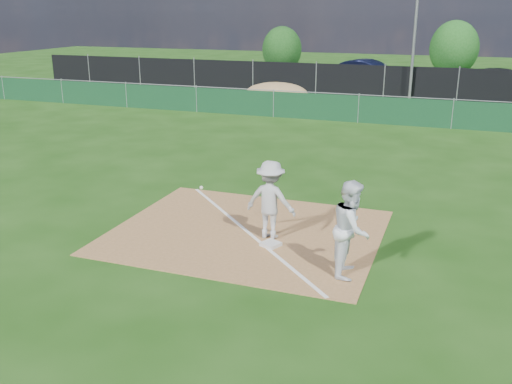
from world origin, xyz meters
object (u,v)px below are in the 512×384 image
tree_mid (454,48)px  tree_left (282,50)px  play_at_first (271,200)px  runner (352,228)px  car_right (505,81)px  first_base (271,244)px  car_left (327,73)px  light_pole (415,26)px  car_mid (369,73)px

tree_mid → tree_left: bearing=-172.4°
play_at_first → tree_mid: 33.56m
runner → tree_mid: size_ratio=0.46×
car_right → tree_left: size_ratio=1.40×
first_base → car_right: bearing=77.8°
car_right → tree_mid: tree_mid is taller
car_left → runner: bearing=-158.4°
play_at_first → tree_mid: bearing=85.3°
tree_mid → car_left: bearing=-142.5°
play_at_first → car_left: 27.85m
light_pole → runner: (1.14, -23.02, -3.06)m
light_pole → tree_mid: (1.84, 11.58, -1.89)m
runner → car_mid: 28.34m
runner → tree_mid: tree_mid is taller
car_left → car_mid: 2.98m
tree_mid → runner: bearing=-91.2°
car_mid → tree_left: 9.05m
first_base → play_at_first: play_at_first is taller
light_pole → car_mid: 6.70m
tree_mid → play_at_first: bearing=-94.7°
play_at_first → car_mid: bearing=94.8°
light_pole → first_base: 22.66m
first_base → play_at_first: bearing=109.8°
light_pole → car_right: (5.10, 4.53, -3.26)m
tree_left → light_pole: bearing=-42.9°
first_base → runner: bearing=-21.0°
runner → car_mid: runner is taller
play_at_first → tree_left: (-9.80, 31.76, 0.94)m
first_base → car_mid: car_mid is taller
play_at_first → first_base: bearing=-70.2°
first_base → runner: (1.86, -0.71, 0.89)m
play_at_first → car_right: size_ratio=0.44×
first_base → tree_mid: bearing=85.7°
runner → first_base: bearing=65.6°
car_mid → car_right: (8.25, -0.46, -0.11)m
play_at_first → car_mid: (-2.27, 26.84, -0.05)m
runner → car_left: (-7.22, 28.53, -0.25)m
runner → car_mid: (-4.29, 28.01, -0.09)m
tree_mid → light_pole: bearing=-99.0°
runner → tree_left: size_ratio=0.53×
car_mid → car_right: 8.26m
tree_left → tree_mid: 12.63m
first_base → tree_mid: 34.05m
light_pole → tree_left: 14.74m
runner → tree_left: 35.01m
play_at_first → car_mid: play_at_first is taller
first_base → runner: runner is taller
light_pole → runner: 23.25m
car_mid → car_left: bearing=95.3°
car_left → car_right: size_ratio=0.80×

